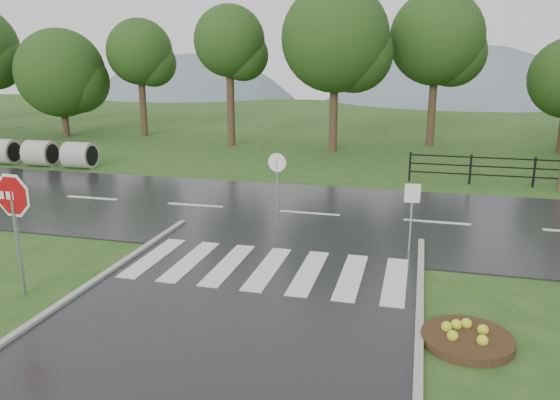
# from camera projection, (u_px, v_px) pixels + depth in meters

# --- Properties ---
(ground) EXTENTS (120.00, 120.00, 0.00)m
(ground) POSITION_uv_depth(u_px,v_px,m) (180.00, 389.00, 8.39)
(ground) COLOR #284D19
(ground) RESTS_ON ground
(main_road) EXTENTS (90.00, 8.00, 0.04)m
(main_road) POSITION_uv_depth(u_px,v_px,m) (309.00, 215.00, 17.76)
(main_road) COLOR black
(main_road) RESTS_ON ground
(crosswalk) EXTENTS (6.50, 2.80, 0.02)m
(crosswalk) POSITION_uv_depth(u_px,v_px,m) (268.00, 268.00, 13.06)
(crosswalk) COLOR silver
(crosswalk) RESTS_ON ground
(fence_west) EXTENTS (9.58, 0.08, 1.20)m
(fence_west) POSITION_uv_depth(u_px,v_px,m) (535.00, 169.00, 21.32)
(fence_west) COLOR black
(fence_west) RESTS_ON ground
(hills) EXTENTS (102.00, 48.00, 48.00)m
(hills) POSITION_uv_depth(u_px,v_px,m) (416.00, 217.00, 72.35)
(hills) COLOR slate
(hills) RESTS_ON ground
(treeline) EXTENTS (83.20, 5.20, 10.00)m
(treeline) POSITION_uv_depth(u_px,v_px,m) (377.00, 149.00, 30.63)
(treeline) COLOR #1C3C12
(treeline) RESTS_ON ground
(culvert_pipes) EXTENTS (5.50, 1.20, 1.20)m
(culvert_pipes) POSITION_uv_depth(u_px,v_px,m) (40.00, 153.00, 25.67)
(culvert_pipes) COLOR #9E9B93
(culvert_pipes) RESTS_ON ground
(stop_sign) EXTENTS (1.25, 0.18, 2.83)m
(stop_sign) POSITION_uv_depth(u_px,v_px,m) (13.00, 207.00, 11.26)
(stop_sign) COLOR #939399
(stop_sign) RESTS_ON ground
(flower_bed) EXTENTS (1.62, 1.62, 0.32)m
(flower_bed) POSITION_uv_depth(u_px,v_px,m) (467.00, 338.00, 9.69)
(flower_bed) COLOR #332111
(flower_bed) RESTS_ON ground
(reg_sign_small) EXTENTS (0.40, 0.09, 1.82)m
(reg_sign_small) POSITION_uv_depth(u_px,v_px,m) (412.00, 203.00, 14.07)
(reg_sign_small) COLOR #939399
(reg_sign_small) RESTS_ON ground
(reg_sign_round) EXTENTS (0.54, 0.09, 2.32)m
(reg_sign_round) POSITION_uv_depth(u_px,v_px,m) (277.00, 183.00, 15.70)
(reg_sign_round) COLOR #939399
(reg_sign_round) RESTS_ON ground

